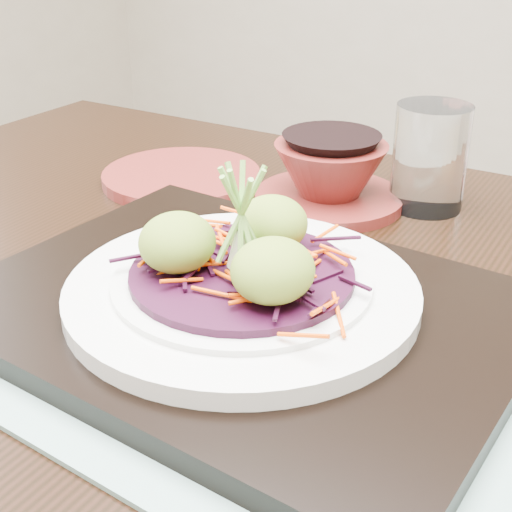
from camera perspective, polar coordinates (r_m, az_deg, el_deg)
The scene contains 11 objects.
dining_table at distance 0.64m, azimuth 2.90°, elevation -12.57°, with size 1.29×0.87×0.79m.
placemat at distance 0.57m, azimuth -1.09°, elevation -5.33°, with size 0.48×0.38×0.00m, color #85ACA1.
serving_tray at distance 0.56m, azimuth -1.10°, elevation -4.33°, with size 0.42×0.32×0.02m, color black.
white_plate at distance 0.55m, azimuth -1.12°, elevation -2.68°, with size 0.27×0.27×0.02m.
cabbage_bed at distance 0.55m, azimuth -1.13°, elevation -1.41°, with size 0.17×0.17×0.01m, color black.
carrot_julienne at distance 0.54m, azimuth -1.14°, elevation -0.62°, with size 0.21×0.21×0.01m, color #ED4904, non-canonical shape.
guacamole_scoops at distance 0.53m, azimuth -1.20°, elevation 0.87°, with size 0.15×0.13×0.05m.
scallion_garnish at distance 0.53m, azimuth -1.18°, elevation 2.95°, with size 0.06×0.06×0.09m, color #75AE45, non-canonical shape.
terracotta_side_plate at distance 0.86m, azimuth -5.98°, elevation 6.33°, with size 0.19×0.19×0.01m, color #5D1916.
water_glass at distance 0.79m, azimuth 13.73°, elevation 7.67°, with size 0.08×0.08×0.11m, color white.
terracotta_bowl_set at distance 0.79m, azimuth 5.92°, elevation 6.27°, with size 0.17×0.17×0.07m.
Camera 1 is at (0.27, -0.48, 1.09)m, focal length 50.00 mm.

